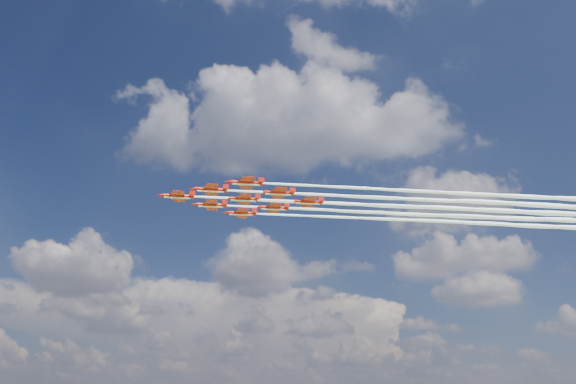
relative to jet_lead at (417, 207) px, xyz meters
name	(u,v)px	position (x,y,z in m)	size (l,w,h in m)	color
jet_lead	(417,207)	(0.00, 0.00, 0.00)	(141.29, 45.74, 2.61)	red
jet_row2_port	(456,201)	(10.67, -3.37, 0.00)	(141.29, 45.74, 2.61)	red
jet_row2_starb	(439,215)	(7.09, 8.66, 0.00)	(141.29, 45.74, 2.61)	red
jet_row3_port	(497,195)	(21.35, -6.73, 0.00)	(141.29, 45.74, 2.61)	red
jet_row3_centre	(477,210)	(17.76, 5.29, 0.00)	(141.29, 45.74, 2.61)	red
jet_row3_starb	(460,222)	(14.18, 17.32, 0.00)	(141.29, 45.74, 2.61)	red
jet_row4_port	(516,204)	(28.44, 1.93, 0.00)	(141.29, 45.74, 2.61)	red
jet_row4_starb	(496,217)	(24.85, 13.96, 0.00)	(141.29, 45.74, 2.61)	red
jet_tail	(535,212)	(35.53, 10.59, 0.00)	(141.29, 45.74, 2.61)	red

